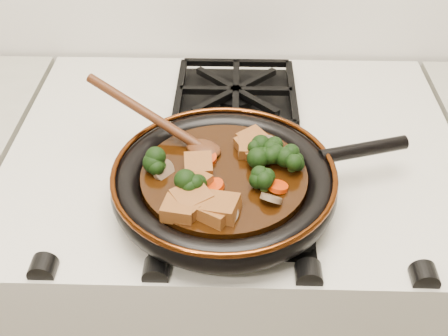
{
  "coord_description": "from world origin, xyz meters",
  "views": [
    {
      "loc": [
        0.0,
        0.93,
        1.48
      ],
      "look_at": [
        -0.01,
        1.55,
        0.97
      ],
      "focal_mm": 45.0,
      "sensor_mm": 36.0,
      "label": 1
    }
  ],
  "objects": [
    {
      "name": "tofu_cube_0",
      "position": [
        -0.07,
        1.46,
        0.97
      ],
      "size": [
        0.05,
        0.05,
        0.02
      ],
      "primitive_type": "cube",
      "rotation": [
        -0.01,
        0.05,
        1.39
      ],
      "color": "brown",
      "rests_on": "braising_sauce"
    },
    {
      "name": "tofu_cube_2",
      "position": [
        -0.02,
        1.47,
        0.97
      ],
      "size": [
        0.06,
        0.05,
        0.03
      ],
      "primitive_type": "cube",
      "rotation": [
        0.02,
        0.11,
        2.86
      ],
      "color": "brown",
      "rests_on": "braising_sauce"
    },
    {
      "name": "tofu_cube_9",
      "position": [
        -0.06,
        1.48,
        0.97
      ],
      "size": [
        0.06,
        0.06,
        0.03
      ],
      "primitive_type": "cube",
      "rotation": [
        -0.06,
        -0.04,
        2.15
      ],
      "color": "brown",
      "rests_on": "braising_sauce"
    },
    {
      "name": "tofu_cube_6",
      "position": [
        0.03,
        1.6,
        0.97
      ],
      "size": [
        0.04,
        0.04,
        0.03
      ],
      "primitive_type": "cube",
      "rotation": [
        0.06,
        -0.11,
        1.6
      ],
      "color": "brown",
      "rests_on": "braising_sauce"
    },
    {
      "name": "stove",
      "position": [
        0.0,
        1.69,
        0.45
      ],
      "size": [
        0.76,
        0.6,
        0.9
      ],
      "primitive_type": "cube",
      "color": "beige",
      "rests_on": "ground"
    },
    {
      "name": "braising_sauce",
      "position": [
        -0.01,
        1.55,
        0.95
      ],
      "size": [
        0.24,
        0.24,
        0.02
      ],
      "primitive_type": "cylinder",
      "color": "black",
      "rests_on": "skillet"
    },
    {
      "name": "carrot_coin_1",
      "position": [
        -0.03,
        1.51,
        0.96
      ],
      "size": [
        0.03,
        0.03,
        0.02
      ],
      "primitive_type": "cylinder",
      "rotation": [
        0.02,
        -0.29,
        0.0
      ],
      "color": "#BC2D05",
      "rests_on": "braising_sauce"
    },
    {
      "name": "mushroom_slice_2",
      "position": [
        -0.1,
        1.54,
        0.97
      ],
      "size": [
        0.04,
        0.04,
        0.03
      ],
      "primitive_type": "cylinder",
      "rotation": [
        0.96,
        0.0,
        0.88
      ],
      "color": "brown",
      "rests_on": "braising_sauce"
    },
    {
      "name": "broccoli_floret_3",
      "position": [
        0.04,
        1.57,
        0.97
      ],
      "size": [
        0.09,
        0.09,
        0.06
      ],
      "primitive_type": null,
      "rotation": [
        0.05,
        0.19,
        2.52
      ],
      "color": "black",
      "rests_on": "braising_sauce"
    },
    {
      "name": "tofu_cube_4",
      "position": [
        0.03,
        1.62,
        0.97
      ],
      "size": [
        0.06,
        0.06,
        0.03
      ],
      "primitive_type": "cube",
      "rotation": [
        0.09,
        -0.01,
        0.68
      ],
      "color": "brown",
      "rests_on": "braising_sauce"
    },
    {
      "name": "carrot_coin_0",
      "position": [
        0.06,
        1.52,
        0.96
      ],
      "size": [
        0.03,
        0.03,
        0.02
      ],
      "primitive_type": "cylinder",
      "rotation": [
        -0.18,
        0.13,
        0.0
      ],
      "color": "#BC2D05",
      "rests_on": "braising_sauce"
    },
    {
      "name": "carrot_coin_3",
      "position": [
        -0.04,
        1.58,
        0.96
      ],
      "size": [
        0.03,
        0.03,
        0.01
      ],
      "primitive_type": "cylinder",
      "rotation": [
        0.13,
        -0.05,
        0.0
      ],
      "color": "#BC2D05",
      "rests_on": "braising_sauce"
    },
    {
      "name": "mushroom_slice_3",
      "position": [
        0.05,
        1.49,
        0.97
      ],
      "size": [
        0.04,
        0.04,
        0.03
      ],
      "primitive_type": "cylinder",
      "rotation": [
        0.71,
        0.0,
        2.7
      ],
      "color": "brown",
      "rests_on": "braising_sauce"
    },
    {
      "name": "tofu_cube_1",
      "position": [
        -0.05,
        1.52,
        0.97
      ],
      "size": [
        0.05,
        0.05,
        0.02
      ],
      "primitive_type": "cube",
      "rotation": [
        -0.09,
        -0.01,
        0.89
      ],
      "color": "brown",
      "rests_on": "braising_sauce"
    },
    {
      "name": "burner_grate_front",
      "position": [
        0.0,
        1.55,
        0.91
      ],
      "size": [
        0.23,
        0.23,
        0.03
      ],
      "primitive_type": null,
      "color": "black",
      "rests_on": "stove"
    },
    {
      "name": "broccoli_floret_4",
      "position": [
        0.05,
        1.58,
        0.97
      ],
      "size": [
        0.07,
        0.07,
        0.07
      ],
      "primitive_type": null,
      "rotation": [
        0.15,
        -0.2,
        0.13
      ],
      "color": "black",
      "rests_on": "braising_sauce"
    },
    {
      "name": "broccoli_floret_0",
      "position": [
        -0.1,
        1.55,
        0.97
      ],
      "size": [
        0.09,
        0.09,
        0.06
      ],
      "primitive_type": null,
      "rotation": [
        -0.16,
        0.0,
        2.4
      ],
      "color": "black",
      "rests_on": "braising_sauce"
    },
    {
      "name": "tofu_cube_3",
      "position": [
        0.02,
        1.6,
        0.97
      ],
      "size": [
        0.05,
        0.05,
        0.03
      ],
      "primitive_type": "cube",
      "rotation": [
        -0.1,
        -0.1,
        2.09
      ],
      "color": "brown",
      "rests_on": "braising_sauce"
    },
    {
      "name": "broccoli_floret_6",
      "position": [
        0.08,
        1.56,
        0.97
      ],
      "size": [
        0.08,
        0.09,
        0.06
      ],
      "primitive_type": null,
      "rotation": [
        0.15,
        -0.05,
        0.48
      ],
      "color": "black",
      "rests_on": "braising_sauce"
    },
    {
      "name": "broccoli_floret_2",
      "position": [
        -0.06,
        1.5,
        0.97
      ],
      "size": [
        0.08,
        0.07,
        0.06
      ],
      "primitive_type": null,
      "rotation": [
        -0.02,
        -0.14,
        0.27
      ],
      "color": "black",
      "rests_on": "braising_sauce"
    },
    {
      "name": "skillet",
      "position": [
        -0.01,
        1.55,
        0.94
      ],
      "size": [
        0.44,
        0.33,
        0.05
      ],
      "rotation": [
        0.0,
        0.0,
        0.3
      ],
      "color": "black",
      "rests_on": "burner_grate_front"
    },
    {
      "name": "broccoli_floret_5",
      "position": [
        0.04,
        1.52,
        0.97
      ],
      "size": [
        0.06,
        0.06,
        0.06
      ],
      "primitive_type": null,
      "rotation": [
        0.02,
        0.11,
        1.55
      ],
      "color": "black",
      "rests_on": "braising_sauce"
    },
    {
      "name": "wooden_spoon",
      "position": [
        -0.1,
        1.62,
        0.98
      ],
      "size": [
        0.14,
        0.09,
        0.22
      ],
      "rotation": [
        0.0,
        0.0,
        2.65
      ],
      "color": "#42200E",
      "rests_on": "braising_sauce"
    },
    {
      "name": "mushroom_slice_0",
      "position": [
        -0.01,
        1.46,
        0.97
      ],
      "size": [
        0.04,
        0.04,
        0.03
      ],
      "primitive_type": "cylinder",
      "rotation": [
        0.64,
        0.0,
        0.31
      ],
      "color": "brown",
      "rests_on": "braising_sauce"
    },
    {
      "name": "tofu_cube_7",
      "position": [
        -0.05,
        1.55,
        0.97
      ],
      "size": [
        0.04,
        0.05,
        0.03
      ],
      "primitive_type": "cube",
      "rotation": [
        0.11,
        -0.0,
        0.11
      ],
      "color": "brown",
      "rests_on": "braising_sauce"
    },
    {
      "name": "tofu_cube_5",
      "position": [
        -0.06,
        1.47,
        0.97
      ],
      "size": [
        0.05,
        0.05,
        0.02
      ],
      "primitive_type": "cube",
      "rotation": [
        -0.02,
        0.01,
        2.49
      ],
      "color": "brown",
      "rests_on": "braising_sauce"
    },
    {
      "name": "mushroom_slice_1",
      "position": [
        0.05,
        1.6,
        0.97
      ],
      "size": [
        0.03,
        0.03,
        0.03
      ],
      "primitive_type": "cylinder",
      "rotation": [
        0.77,
        0.0,
        0.05
      ],
      "color": "brown",
      "rests_on": "braising_sauce"
    },
    {
      "name": "tofu_cube_8",
      "position": [
        -0.02,
        1.46,
        0.97
      ],
      "size": [
        0.05,
        0.05,
        0.03
      ],
      "primitive_type": "cube",
      "rotation": [
        -0.04,
        0.12,
        1.02
      ],
      "color": "brown",
      "rests_on": "braising_sauce"
    },
    {
      "name": "broccoli_floret_1",
      "position": [
        0.04,
        1.58,
        0.97
      ],
      "size": [
        0.08,
        0.08,
        0.07
      ],
      "primitive_type": null,
      "rotation": [
        0.12,
        0.12,
        1.28
      ],
      "color": "black",
      "rests_on": "braising_sauce"
    },
    {
      "name": "burner_grate_back",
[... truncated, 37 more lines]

